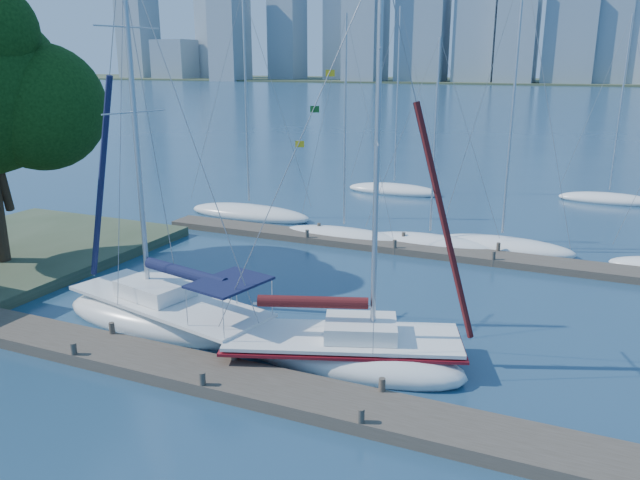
% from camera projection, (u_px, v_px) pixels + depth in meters
% --- Properties ---
extents(ground, '(700.00, 700.00, 0.00)m').
position_uv_depth(ground, '(220.00, 383.00, 19.43)').
color(ground, navy).
rests_on(ground, ground).
extents(near_dock, '(26.00, 2.00, 0.40)m').
position_uv_depth(near_dock, '(219.00, 377.00, 19.37)').
color(near_dock, '#443C32').
rests_on(near_dock, ground).
extents(far_dock, '(30.00, 1.80, 0.36)m').
position_uv_depth(far_dock, '(417.00, 249.00, 32.70)').
color(far_dock, '#443C32').
rests_on(far_dock, ground).
extents(far_shore, '(800.00, 100.00, 1.50)m').
position_uv_depth(far_shore, '(579.00, 83.00, 301.26)').
color(far_shore, '#38472D').
rests_on(far_shore, ground).
extents(sailboat_navy, '(9.57, 4.90, 14.17)m').
position_uv_depth(sailboat_navy, '(167.00, 300.00, 23.34)').
color(sailboat_navy, white).
rests_on(sailboat_navy, ground).
extents(sailboat_maroon, '(8.70, 5.33, 13.15)m').
position_uv_depth(sailboat_maroon, '(344.00, 334.00, 20.48)').
color(sailboat_maroon, white).
rests_on(sailboat_maroon, ground).
extents(bg_boat_0, '(8.66, 3.01, 14.06)m').
position_uv_depth(bg_boat_0, '(250.00, 213.00, 40.15)').
color(bg_boat_0, white).
rests_on(bg_boat_0, ground).
extents(bg_boat_1, '(7.52, 4.86, 12.36)m').
position_uv_depth(bg_boat_1, '(344.00, 235.00, 35.13)').
color(bg_boat_1, white).
rests_on(bg_boat_1, ground).
extents(bg_boat_2, '(7.32, 2.39, 11.14)m').
position_uv_depth(bg_boat_2, '(430.00, 243.00, 33.66)').
color(bg_boat_2, white).
rests_on(bg_boat_2, ground).
extents(bg_boat_3, '(7.76, 5.13, 14.54)m').
position_uv_depth(bg_boat_3, '(501.00, 246.00, 32.93)').
color(bg_boat_3, white).
rests_on(bg_boat_3, ground).
extents(bg_boat_6, '(7.40, 2.64, 13.79)m').
position_uv_depth(bg_boat_6, '(394.00, 190.00, 47.52)').
color(bg_boat_6, white).
rests_on(bg_boat_6, ground).
extents(bg_boat_7, '(6.78, 2.29, 13.05)m').
position_uv_depth(bg_boat_7, '(609.00, 199.00, 44.38)').
color(bg_boat_7, white).
rests_on(bg_boat_7, ground).
extents(skyline, '(502.89, 51.31, 102.02)m').
position_uv_depth(skyline, '(629.00, 1.00, 259.35)').
color(skyline, gray).
rests_on(skyline, ground).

